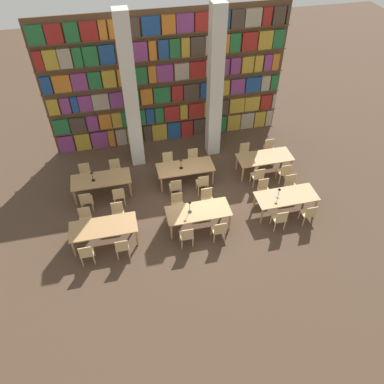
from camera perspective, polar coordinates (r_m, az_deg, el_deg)
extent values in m
plane|color=#4C3828|center=(13.81, -0.11, -1.69)|extent=(40.00, 40.00, 0.00)
cube|color=brown|center=(15.66, -3.80, 16.56)|extent=(9.74, 0.06, 5.50)
cube|color=brown|center=(17.06, -3.37, 8.32)|extent=(9.74, 0.35, 0.03)
cube|color=#84387A|center=(16.81, -18.61, 7.05)|extent=(0.63, 0.20, 0.80)
cube|color=#B7932D|center=(16.73, -16.29, 7.45)|extent=(0.61, 0.20, 0.80)
cube|color=#84387A|center=(16.68, -13.88, 7.85)|extent=(0.68, 0.20, 0.80)
cube|color=orange|center=(16.66, -12.17, 8.12)|extent=(0.26, 0.20, 0.80)
cube|color=tan|center=(16.66, -10.73, 8.35)|extent=(0.44, 0.20, 0.80)
cube|color=#B7932D|center=(16.67, -8.71, 8.66)|extent=(0.66, 0.20, 0.80)
cube|color=#47382D|center=(16.70, -6.78, 8.94)|extent=(0.33, 0.20, 0.80)
cube|color=#B7932D|center=(16.74, -5.00, 9.20)|extent=(0.64, 0.20, 0.80)
cube|color=navy|center=(16.82, -2.81, 9.49)|extent=(0.58, 0.20, 0.80)
cube|color=maroon|center=(16.91, -0.83, 9.75)|extent=(0.50, 0.20, 0.80)
cube|color=#47382D|center=(17.04, 1.33, 10.02)|extent=(0.67, 0.20, 0.80)
cube|color=#236B38|center=(17.18, 3.32, 10.26)|extent=(0.46, 0.20, 0.80)
cube|color=#236B38|center=(17.29, 4.71, 10.41)|extent=(0.28, 0.20, 0.80)
cube|color=#B7932D|center=(17.43, 6.32, 10.58)|extent=(0.60, 0.20, 0.80)
cube|color=tan|center=(17.63, 8.33, 10.79)|extent=(0.61, 0.20, 0.80)
cube|color=#B7932D|center=(17.83, 10.21, 10.97)|extent=(0.50, 0.20, 0.80)
cube|color=tan|center=(18.00, 11.55, 11.09)|extent=(0.28, 0.20, 0.80)
cube|color=brown|center=(16.55, -3.50, 10.93)|extent=(9.74, 0.35, 0.03)
cube|color=#236B38|center=(16.35, -19.30, 9.45)|extent=(0.62, 0.20, 0.68)
cube|color=#47382D|center=(16.28, -17.01, 9.86)|extent=(0.61, 0.20, 0.68)
cube|color=#84387A|center=(16.23, -14.94, 10.22)|extent=(0.43, 0.20, 0.68)
cube|color=orange|center=(16.20, -13.07, 10.52)|extent=(0.49, 0.20, 0.68)
cube|color=#B7932D|center=(16.19, -11.39, 10.79)|extent=(0.40, 0.20, 0.68)
cube|color=#236B38|center=(16.20, -9.44, 11.09)|extent=(0.65, 0.20, 0.68)
cube|color=#236B38|center=(16.23, -7.60, 11.36)|extent=(0.25, 0.20, 0.68)
cube|color=navy|center=(16.25, -6.45, 11.52)|extent=(0.33, 0.20, 0.68)
cube|color=#236B38|center=(16.29, -5.02, 11.72)|extent=(0.36, 0.20, 0.68)
cube|color=maroon|center=(16.36, -3.12, 11.96)|extent=(0.65, 0.20, 0.68)
cube|color=#B7932D|center=(16.44, -1.30, 12.19)|extent=(0.32, 0.20, 0.68)
cube|color=maroon|center=(16.54, 0.61, 12.41)|extent=(0.65, 0.20, 0.68)
cube|color=#B7932D|center=(16.65, 2.35, 12.60)|extent=(0.29, 0.20, 0.68)
cube|color=#47382D|center=(16.74, 3.64, 12.74)|extent=(0.36, 0.20, 0.68)
cube|color=#47382D|center=(16.85, 4.97, 12.87)|extent=(0.30, 0.20, 0.68)
cube|color=#B7932D|center=(17.01, 6.80, 13.04)|extent=(0.67, 0.20, 0.68)
cube|color=#B7932D|center=(17.24, 9.07, 13.23)|extent=(0.68, 0.20, 0.68)
cube|color=maroon|center=(17.47, 11.11, 13.39)|extent=(0.49, 0.20, 0.68)
cube|color=tan|center=(17.61, 12.28, 13.47)|extent=(0.14, 0.20, 0.68)
cube|color=brown|center=(16.08, -3.65, 13.69)|extent=(9.74, 0.35, 0.03)
cube|color=#B7932D|center=(15.92, -20.41, 12.10)|extent=(0.43, 0.20, 0.67)
cube|color=#84387A|center=(15.85, -18.74, 12.41)|extent=(0.37, 0.20, 0.67)
cube|color=navy|center=(15.81, -17.45, 12.65)|extent=(0.26, 0.20, 0.67)
cube|color=#84387A|center=(15.78, -15.96, 12.91)|extent=(0.52, 0.20, 0.67)
cube|color=tan|center=(15.75, -13.75, 13.29)|extent=(0.65, 0.20, 0.67)
cube|color=#84387A|center=(15.74, -11.46, 13.65)|extent=(0.52, 0.20, 0.67)
cube|color=#236B38|center=(15.75, -9.17, 13.99)|extent=(0.59, 0.20, 0.67)
cube|color=orange|center=(15.79, -6.95, 14.31)|extent=(0.47, 0.20, 0.67)
cube|color=#236B38|center=(15.85, -4.63, 14.61)|extent=(0.67, 0.20, 0.67)
cube|color=maroon|center=(15.94, -2.30, 14.89)|extent=(0.44, 0.20, 0.67)
cube|color=#47382D|center=(16.05, -0.13, 15.13)|extent=(0.65, 0.20, 0.67)
cube|color=navy|center=(16.21, 2.47, 15.39)|extent=(0.69, 0.20, 0.67)
cube|color=#B7932D|center=(16.38, 4.78, 15.59)|extent=(0.50, 0.20, 0.67)
cube|color=#84387A|center=(16.56, 6.92, 15.76)|extent=(0.60, 0.20, 0.67)
cube|color=navy|center=(16.79, 9.24, 15.92)|extent=(0.66, 0.20, 0.67)
cube|color=tan|center=(16.99, 11.07, 16.02)|extent=(0.39, 0.20, 0.67)
cube|color=#236B38|center=(17.15, 12.37, 16.09)|extent=(0.32, 0.20, 0.67)
cube|color=brown|center=(15.66, -3.80, 16.61)|extent=(9.74, 0.35, 0.03)
cube|color=navy|center=(15.50, -21.35, 14.97)|extent=(0.37, 0.20, 0.68)
cube|color=orange|center=(15.43, -19.23, 15.39)|extent=(0.65, 0.20, 0.68)
cube|color=#84387A|center=(15.36, -16.80, 15.83)|extent=(0.58, 0.20, 0.68)
cube|color=#236B38|center=(15.33, -14.62, 16.21)|extent=(0.47, 0.20, 0.68)
cube|color=#B7932D|center=(15.32, -12.52, 16.55)|extent=(0.51, 0.20, 0.68)
cube|color=orange|center=(15.33, -10.04, 16.93)|extent=(0.65, 0.20, 0.68)
cube|color=#236B38|center=(15.36, -7.79, 17.24)|extent=(0.45, 0.20, 0.68)
cube|color=orange|center=(15.40, -6.10, 17.46)|extent=(0.30, 0.20, 0.68)
cube|color=#84387A|center=(15.46, -4.20, 17.69)|extent=(0.65, 0.20, 0.68)
cube|color=tan|center=(15.56, -1.60, 17.97)|extent=(0.59, 0.20, 0.68)
cube|color=maroon|center=(15.69, 0.79, 18.20)|extent=(0.63, 0.20, 0.68)
cube|color=tan|center=(15.83, 2.97, 18.38)|extent=(0.50, 0.20, 0.68)
cube|color=#84387A|center=(15.96, 4.86, 18.51)|extent=(0.42, 0.20, 0.68)
cube|color=#84387A|center=(16.11, 6.60, 18.62)|extent=(0.41, 0.20, 0.68)
cube|color=#B7932D|center=(16.28, 8.43, 18.72)|extent=(0.49, 0.20, 0.68)
cube|color=#B7932D|center=(16.44, 10.06, 18.79)|extent=(0.35, 0.20, 0.68)
cube|color=#84387A|center=(16.59, 11.43, 18.84)|extent=(0.32, 0.20, 0.68)
cube|color=orange|center=(16.72, 12.55, 18.87)|extent=(0.29, 0.20, 0.68)
cube|color=brown|center=(15.27, -3.96, 19.69)|extent=(9.74, 0.35, 0.03)
cube|color=maroon|center=(15.13, -22.38, 18.05)|extent=(0.32, 0.20, 0.73)
cube|color=#B7932D|center=(15.07, -20.74, 18.39)|extent=(0.48, 0.20, 0.73)
cube|color=tan|center=(15.01, -18.81, 18.77)|extent=(0.46, 0.20, 0.73)
cube|color=#236B38|center=(14.97, -17.07, 19.09)|extent=(0.33, 0.20, 0.73)
cube|color=#236B38|center=(14.95, -15.23, 19.41)|extent=(0.53, 0.20, 0.73)
cube|color=navy|center=(14.93, -12.83, 19.81)|extent=(0.56, 0.20, 0.73)
cube|color=#47382D|center=(14.94, -10.47, 20.16)|extent=(0.56, 0.20, 0.73)
cube|color=#84387A|center=(14.98, -8.04, 20.49)|extent=(0.58, 0.20, 0.73)
cube|color=orange|center=(15.03, -6.06, 20.73)|extent=(0.28, 0.20, 0.73)
cube|color=navy|center=(15.08, -4.42, 20.91)|extent=(0.39, 0.20, 0.73)
cube|color=#236B38|center=(15.14, -2.68, 21.09)|extent=(0.40, 0.20, 0.73)
cube|color=#B7932D|center=(15.22, -1.05, 21.24)|extent=(0.32, 0.20, 0.73)
cube|color=#47382D|center=(15.31, 0.82, 21.39)|extent=(0.56, 0.20, 0.73)
cube|color=tan|center=(15.42, 2.62, 21.51)|extent=(0.32, 0.20, 0.73)
cube|color=orange|center=(15.56, 4.58, 21.63)|extent=(0.57, 0.20, 0.73)
cube|color=#236B38|center=(15.71, 6.54, 21.72)|extent=(0.42, 0.20, 0.73)
cube|color=maroon|center=(15.91, 8.71, 21.79)|extent=(0.62, 0.20, 0.73)
cube|color=#B7932D|center=(16.15, 11.07, 21.84)|extent=(0.58, 0.20, 0.73)
cube|color=#236B38|center=(16.36, 12.98, 21.86)|extent=(0.46, 0.20, 0.73)
cube|color=brown|center=(14.93, -4.14, 22.91)|extent=(9.74, 0.35, 0.03)
cube|color=#236B38|center=(14.80, -22.81, 21.21)|extent=(0.58, 0.20, 0.66)
cube|color=maroon|center=(14.72, -20.34, 21.73)|extent=(0.58, 0.20, 0.66)
cube|color=#236B38|center=(14.66, -17.90, 22.20)|extent=(0.48, 0.20, 0.66)
cube|color=maroon|center=(14.63, -15.47, 22.63)|extent=(0.59, 0.20, 0.66)
cube|color=orange|center=(14.62, -13.48, 22.96)|extent=(0.27, 0.20, 0.66)
cube|color=orange|center=(14.63, -11.24, 23.29)|extent=(0.67, 0.20, 0.66)
cube|color=#47382D|center=(14.66, -8.84, 23.62)|extent=(0.39, 0.20, 0.66)
cube|color=navy|center=(14.71, -6.33, 23.91)|extent=(0.66, 0.20, 0.66)
cube|color=orange|center=(14.80, -3.63, 24.18)|extent=(0.51, 0.20, 0.66)
cube|color=#84387A|center=(14.91, -1.13, 24.39)|extent=(0.64, 0.20, 0.66)
cube|color=maroon|center=(15.05, 1.57, 24.57)|extent=(0.58, 0.20, 0.66)
cube|color=#236B38|center=(15.18, 3.63, 24.67)|extent=(0.31, 0.20, 0.66)
cube|color=navy|center=(15.28, 5.11, 24.73)|extent=(0.30, 0.20, 0.66)
cube|color=#47382D|center=(15.43, 6.96, 24.78)|extent=(0.51, 0.20, 0.66)
cube|color=tan|center=(15.63, 9.27, 24.81)|extent=(0.64, 0.20, 0.66)
cube|color=maroon|center=(15.83, 11.30, 24.81)|extent=(0.35, 0.20, 0.66)
cube|color=#47382D|center=(16.03, 13.08, 24.78)|extent=(0.48, 0.20, 0.66)
cube|color=#47382D|center=(16.18, 14.38, 24.75)|extent=(0.12, 0.20, 0.66)
cube|color=beige|center=(14.19, -9.37, 14.22)|extent=(0.52, 0.52, 6.00)
cube|color=beige|center=(14.67, 3.53, 15.73)|extent=(0.52, 0.52, 6.00)
cube|color=tan|center=(12.37, -13.39, -5.21)|extent=(2.16, 0.91, 0.04)
cylinder|color=tan|center=(12.52, -17.58, -8.26)|extent=(0.07, 0.07, 0.70)
cylinder|color=tan|center=(12.36, -8.41, -6.93)|extent=(0.07, 0.07, 0.70)
cylinder|color=tan|center=(13.02, -17.58, -5.72)|extent=(0.07, 0.07, 0.70)
cylinder|color=tan|center=(12.86, -8.81, -4.41)|extent=(0.07, 0.07, 0.70)
cylinder|color=tan|center=(12.51, -16.38, -8.97)|extent=(0.04, 0.04, 0.42)
cylinder|color=tan|center=(12.46, -14.74, -8.75)|extent=(0.04, 0.04, 0.42)
cylinder|color=tan|center=(12.29, -16.36, -10.20)|extent=(0.04, 0.04, 0.42)
cylinder|color=tan|center=(12.25, -14.68, -9.98)|extent=(0.04, 0.04, 0.42)
cube|color=tan|center=(12.20, -15.74, -8.81)|extent=(0.42, 0.40, 0.04)
cube|color=tan|center=(11.91, -15.93, -8.81)|extent=(0.40, 0.03, 0.42)
cylinder|color=tan|center=(13.13, -14.90, -5.33)|extent=(0.04, 0.04, 0.42)
cylinder|color=tan|center=(13.17, -16.45, -5.56)|extent=(0.04, 0.04, 0.42)
cylinder|color=tan|center=(13.36, -14.95, -4.26)|extent=(0.04, 0.04, 0.42)
cylinder|color=tan|center=(13.40, -16.47, -4.49)|extent=(0.04, 0.04, 0.42)
cube|color=tan|center=(13.10, -15.88, -4.23)|extent=(0.42, 0.40, 0.04)
cube|color=tan|center=(13.07, -16.09, -2.96)|extent=(0.40, 0.03, 0.42)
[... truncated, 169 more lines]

